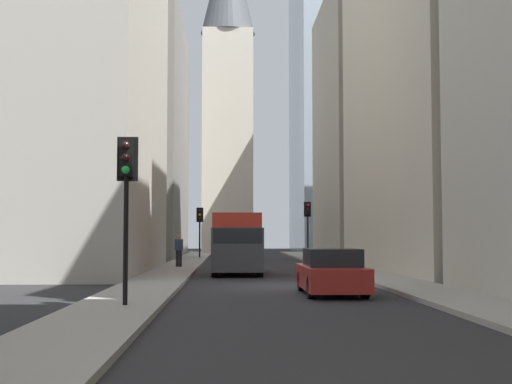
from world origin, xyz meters
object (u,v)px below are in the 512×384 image
traffic_light_far_junction (200,221)px  traffic_light_foreground (126,180)px  sedan_red (331,273)px  traffic_light_midblock (308,217)px  delivery_truck (237,243)px  pedestrian (179,249)px  discarded_bottle (369,275)px

traffic_light_far_junction → traffic_light_foreground: bearing=179.5°
sedan_red → traffic_light_midblock: size_ratio=1.04×
delivery_truck → traffic_light_foreground: traffic_light_foreground is taller
traffic_light_foreground → traffic_light_far_junction: traffic_light_foreground is taller
delivery_truck → traffic_light_midblock: (18.35, -5.44, 1.72)m
traffic_light_midblock → pedestrian: 16.30m
delivery_truck → traffic_light_midblock: size_ratio=1.56×
delivery_truck → traffic_light_midblock: bearing=-16.5°
traffic_light_foreground → delivery_truck: bearing=-10.5°
traffic_light_midblock → traffic_light_far_junction: bearing=79.1°
pedestrian → discarded_bottle: 12.66m
traffic_light_midblock → discarded_bottle: (-23.29, 0.19, -2.93)m
sedan_red → traffic_light_foreground: size_ratio=1.04×
delivery_truck → pedestrian: 5.52m
discarded_bottle → traffic_light_midblock: bearing=-0.5°
delivery_truck → sedan_red: 11.62m
traffic_light_foreground → traffic_light_far_junction: bearing=-0.5°
discarded_bottle → traffic_light_foreground: bearing=142.6°
traffic_light_foreground → discarded_bottle: (10.60, -8.12, -2.92)m
traffic_light_foreground → pedestrian: bearing=0.5°
traffic_light_foreground → discarded_bottle: size_ratio=15.28×
sedan_red → traffic_light_foreground: bearing=127.1°
traffic_light_far_junction → delivery_truck: bearing=-172.6°
traffic_light_foreground → traffic_light_midblock: size_ratio=1.00×
discarded_bottle → delivery_truck: bearing=46.7°
traffic_light_midblock → traffic_light_far_junction: (1.54, 8.03, -0.28)m
traffic_light_far_junction → discarded_bottle: traffic_light_far_junction is taller
delivery_truck → traffic_light_far_junction: traffic_light_far_junction is taller
traffic_light_foreground → traffic_light_midblock: traffic_light_midblock is taller
sedan_red → traffic_light_foreground: 7.54m
delivery_truck → traffic_light_foreground: 15.90m
delivery_truck → discarded_bottle: size_ratio=23.93×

